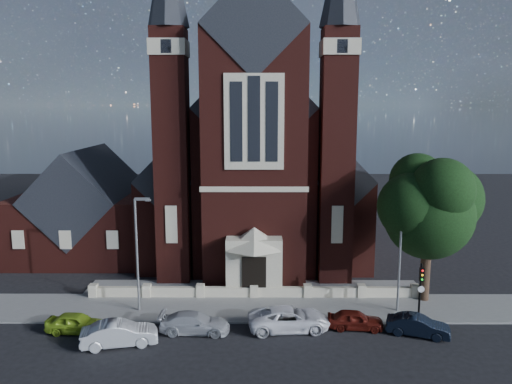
% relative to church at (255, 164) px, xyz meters
% --- Properties ---
extents(ground, '(120.00, 120.00, 0.00)m').
position_rel_church_xyz_m(ground, '(0.00, -7.94, -8.19)').
color(ground, black).
rests_on(ground, ground).
extents(pavement_strip, '(60.00, 5.00, 0.12)m').
position_rel_church_xyz_m(pavement_strip, '(0.00, -18.44, -8.19)').
color(pavement_strip, slate).
rests_on(pavement_strip, ground).
extents(forecourt_paving, '(26.00, 3.00, 0.14)m').
position_rel_church_xyz_m(forecourt_paving, '(0.00, -14.44, -8.19)').
color(forecourt_paving, slate).
rests_on(forecourt_paving, ground).
extents(forecourt_wall, '(24.00, 0.40, 0.90)m').
position_rel_church_xyz_m(forecourt_wall, '(0.00, -16.44, -8.19)').
color(forecourt_wall, '#B6AD91').
rests_on(forecourt_wall, ground).
extents(church, '(20.01, 34.90, 29.20)m').
position_rel_church_xyz_m(church, '(0.00, 0.00, 0.00)').
color(church, '#441712').
rests_on(church, ground).
extents(parish_hall, '(12.00, 12.20, 10.24)m').
position_rel_church_xyz_m(parish_hall, '(-16.00, -4.94, -4.17)').
color(parish_hall, '#441712').
rests_on(parish_hall, ground).
extents(street_tree, '(6.40, 6.60, 10.70)m').
position_rel_church_xyz_m(street_tree, '(12.60, -17.23, -1.23)').
color(street_tree, black).
rests_on(street_tree, ground).
extents(street_lamp_left, '(1.16, 0.22, 8.09)m').
position_rel_church_xyz_m(street_lamp_left, '(-7.91, -18.94, -3.59)').
color(street_lamp_left, gray).
rests_on(street_lamp_left, ground).
extents(street_lamp_right, '(1.16, 0.22, 8.09)m').
position_rel_church_xyz_m(street_lamp_right, '(10.09, -18.94, -3.59)').
color(street_lamp_right, gray).
rests_on(street_lamp_right, ground).
extents(traffic_signal, '(0.28, 0.42, 4.00)m').
position_rel_church_xyz_m(traffic_signal, '(11.00, -20.52, -5.60)').
color(traffic_signal, black).
rests_on(traffic_signal, ground).
extents(car_lime_van, '(3.83, 1.72, 1.28)m').
position_rel_church_xyz_m(car_lime_van, '(-11.20, -22.21, -7.55)').
color(car_lime_van, '#80A921').
rests_on(car_lime_van, ground).
extents(car_silver_a, '(4.72, 2.54, 1.48)m').
position_rel_church_xyz_m(car_silver_a, '(-8.00, -23.91, -7.45)').
color(car_silver_a, '#ADB1B5').
rests_on(car_silver_a, ground).
extents(car_silver_b, '(4.52, 2.00, 1.29)m').
position_rel_church_xyz_m(car_silver_b, '(-3.72, -22.19, -7.54)').
color(car_silver_b, '#ACAFB4').
rests_on(car_silver_b, ground).
extents(car_white_suv, '(5.47, 2.92, 1.46)m').
position_rel_church_xyz_m(car_white_suv, '(2.28, -21.74, -7.45)').
color(car_white_suv, white).
rests_on(car_white_suv, ground).
extents(car_dark_red, '(3.71, 1.78, 1.22)m').
position_rel_church_xyz_m(car_dark_red, '(6.54, -21.61, -7.57)').
color(car_dark_red, '#55150E').
rests_on(car_dark_red, ground).
extents(car_navy, '(4.08, 2.53, 1.27)m').
position_rel_church_xyz_m(car_navy, '(10.28, -22.54, -7.55)').
color(car_navy, black).
rests_on(car_navy, ground).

